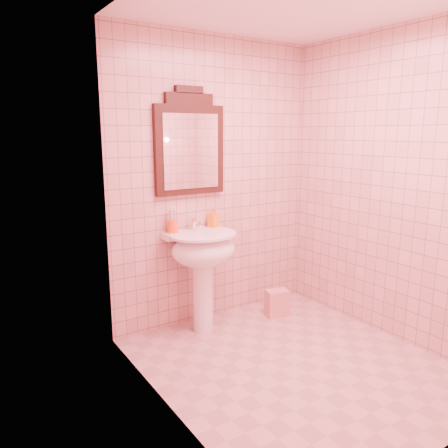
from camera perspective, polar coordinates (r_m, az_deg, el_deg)
floor at (r=3.44m, az=9.19°, el=-17.66°), size 2.20×2.20×0.00m
back_wall at (r=3.90m, az=-1.16°, el=5.46°), size 2.00×0.02×2.50m
pedestal_sink at (r=3.68m, az=-2.74°, el=-4.27°), size 0.58×0.58×0.86m
faucet at (r=3.74m, az=-3.84°, el=0.03°), size 0.04×0.16×0.11m
mirror at (r=3.71m, az=-4.48°, el=10.21°), size 0.64×0.06×0.89m
toothbrush_cup at (r=3.66m, az=-6.69°, el=-0.29°), size 0.08×0.08×0.19m
soap_dispenser at (r=3.85m, az=-1.43°, el=0.82°), size 0.10×0.10×0.17m
towel at (r=4.17m, az=6.93°, el=-10.19°), size 0.23×0.18×0.25m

